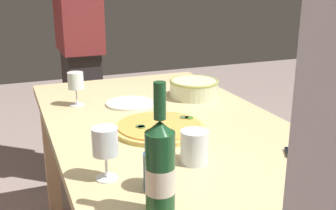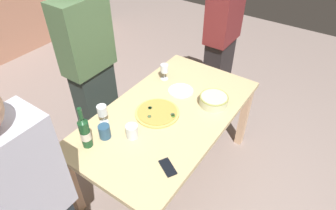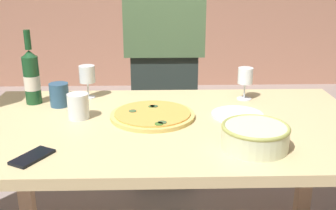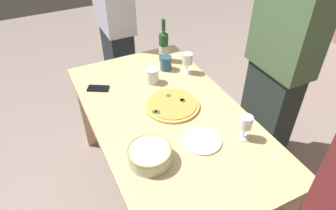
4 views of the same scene
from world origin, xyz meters
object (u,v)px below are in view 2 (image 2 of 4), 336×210
object	(u,v)px
wine_glass_near_pizza	(102,111)
wine_glass_by_bottle	(164,69)
wine_bottle	(85,132)
cell_phone	(168,167)
pizza	(157,113)
side_plate	(181,91)
cup_ceramic	(105,132)
person_guest_left	(89,66)
cup_amber	(132,131)
dining_table	(168,121)
serving_bowl	(214,100)
person_guest_right	(222,37)

from	to	relation	value
wine_glass_near_pizza	wine_glass_by_bottle	distance (m)	0.74
wine_bottle	cell_phone	size ratio (longest dim) A/B	2.32
pizza	side_plate	world-z (taller)	pizza
cup_ceramic	side_plate	size ratio (longest dim) A/B	0.48
side_plate	cell_phone	bearing A→B (deg)	-153.08
cell_phone	person_guest_left	bearing A→B (deg)	98.46
cup_amber	person_guest_left	size ratio (longest dim) A/B	0.06
dining_table	serving_bowl	bearing A→B (deg)	-40.53
cell_phone	wine_bottle	bearing A→B (deg)	134.53
wine_glass_by_bottle	cup_amber	size ratio (longest dim) A/B	1.44
pizza	wine_glass_near_pizza	size ratio (longest dim) A/B	2.25
serving_bowl	dining_table	bearing A→B (deg)	139.47
serving_bowl	cup_amber	size ratio (longest dim) A/B	2.23
serving_bowl	cup_amber	xyz separation A→B (m)	(-0.66, 0.31, 0.01)
dining_table	pizza	bearing A→B (deg)	136.45
serving_bowl	cup_amber	distance (m)	0.73
person_guest_right	cup_amber	bearing A→B (deg)	-3.65
cell_phone	person_guest_left	world-z (taller)	person_guest_left
wine_glass_near_pizza	side_plate	xyz separation A→B (m)	(0.66, -0.27, -0.11)
wine_glass_by_bottle	cup_ceramic	world-z (taller)	wine_glass_by_bottle
pizza	wine_glass_by_bottle	bearing A→B (deg)	28.56
cup_ceramic	person_guest_left	size ratio (longest dim) A/B	0.06
pizza	serving_bowl	size ratio (longest dim) A/B	1.50
serving_bowl	side_plate	size ratio (longest dim) A/B	1.07
serving_bowl	person_guest_left	xyz separation A→B (m)	(-0.30, 1.10, 0.08)
dining_table	wine_glass_by_bottle	distance (m)	0.51
cup_ceramic	wine_glass_by_bottle	bearing A→B (deg)	5.09
pizza	cup_amber	xyz separation A→B (m)	(-0.30, -0.00, 0.04)
pizza	wine_glass_by_bottle	size ratio (longest dim) A/B	2.32
pizza	person_guest_right	distance (m)	1.25
wine_glass_near_pizza	cup_amber	bearing A→B (deg)	-89.12
cup_amber	cell_phone	world-z (taller)	cup_amber
pizza	cell_phone	world-z (taller)	pizza
pizza	cup_ceramic	bearing A→B (deg)	159.18
wine_glass_by_bottle	cell_phone	xyz separation A→B (m)	(-0.82, -0.60, -0.10)
wine_glass_by_bottle	side_plate	distance (m)	0.26
pizza	person_guest_left	bearing A→B (deg)	85.81
cup_amber	wine_glass_near_pizza	bearing A→B (deg)	90.88
serving_bowl	wine_bottle	bearing A→B (deg)	150.36
dining_table	pizza	world-z (taller)	pizza
cup_ceramic	person_guest_right	world-z (taller)	person_guest_right
serving_bowl	person_guest_left	distance (m)	1.14
pizza	wine_glass_near_pizza	distance (m)	0.43
dining_table	wine_glass_near_pizza	xyz separation A→B (m)	(-0.37, 0.34, 0.20)
cup_amber	person_guest_right	bearing A→B (deg)	2.63
cup_amber	serving_bowl	bearing A→B (deg)	-25.10
person_guest_right	dining_table	bearing A→B (deg)	0.00
serving_bowl	person_guest_right	xyz separation A→B (m)	(0.88, 0.38, 0.09)
dining_table	person_guest_right	size ratio (longest dim) A/B	0.92
dining_table	wine_bottle	bearing A→B (deg)	156.68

